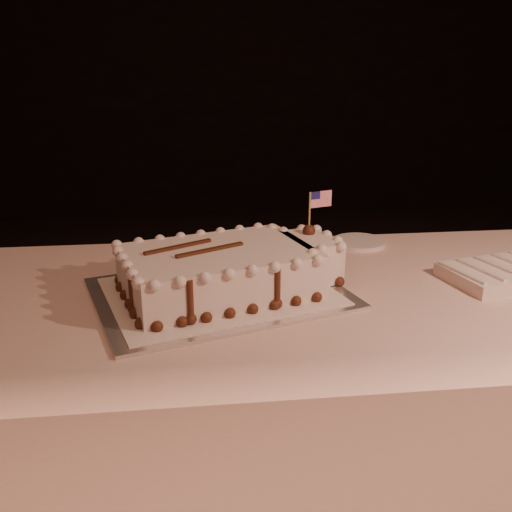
{
  "coord_description": "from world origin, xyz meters",
  "views": [
    {
      "loc": [
        -0.25,
        -0.53,
        1.24
      ],
      "look_at": [
        -0.12,
        0.61,
        0.84
      ],
      "focal_mm": 40.0,
      "sensor_mm": 36.0,
      "label": 1
    }
  ],
  "objects": [
    {
      "name": "napkin_stack",
      "position": [
        0.45,
        0.62,
        0.77
      ],
      "size": [
        0.26,
        0.22,
        0.04
      ],
      "color": "silver",
      "rests_on": "banquet_table"
    },
    {
      "name": "doily",
      "position": [
        -0.2,
        0.61,
        0.76
      ],
      "size": [
        0.55,
        0.47,
        0.0
      ],
      "primitive_type": "cube",
      "rotation": [
        0.0,
        0.0,
        0.3
      ],
      "color": "silver",
      "rests_on": "cake_board"
    },
    {
      "name": "side_plate",
      "position": [
        0.21,
        0.92,
        0.76
      ],
      "size": [
        0.14,
        0.14,
        0.01
      ],
      "primitive_type": "cylinder",
      "color": "white",
      "rests_on": "banquet_table"
    },
    {
      "name": "cake_board",
      "position": [
        -0.2,
        0.61,
        0.75
      ],
      "size": [
        0.61,
        0.52,
        0.01
      ],
      "primitive_type": "cube",
      "rotation": [
        0.0,
        0.0,
        0.3
      ],
      "color": "silver",
      "rests_on": "banquet_table"
    },
    {
      "name": "banquet_table",
      "position": [
        0.0,
        0.6,
        0.38
      ],
      "size": [
        2.4,
        0.8,
        0.75
      ],
      "primitive_type": "cube",
      "color": "beige",
      "rests_on": "ground"
    },
    {
      "name": "sheet_cake",
      "position": [
        -0.17,
        0.62,
        0.81
      ],
      "size": [
        0.51,
        0.37,
        0.2
      ],
      "color": "white",
      "rests_on": "doily"
    }
  ]
}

